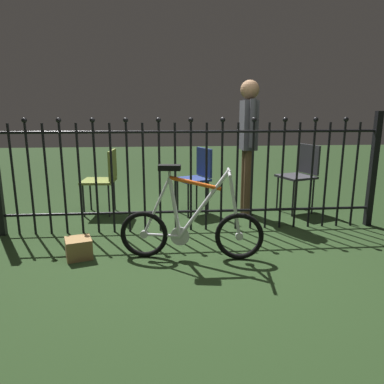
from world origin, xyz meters
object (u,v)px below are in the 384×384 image
chair_charcoal (301,171)px  chair_navy (198,174)px  display_crate (79,248)px  chair_olive (104,176)px  bicycle (191,228)px  person_visitor (248,136)px

chair_charcoal → chair_navy: bearing=177.8°
display_crate → chair_olive: bearing=88.6°
bicycle → display_crate: bearing=174.8°
chair_charcoal → bicycle: bearing=-137.5°
person_visitor → display_crate: size_ratio=7.40×
bicycle → chair_charcoal: chair_charcoal is taller
chair_olive → person_visitor: person_visitor is taller
chair_olive → display_crate: size_ratio=3.65×
bicycle → chair_olive: bearing=122.8°
person_visitor → chair_olive: bearing=173.8°
bicycle → chair_olive: 1.90m
chair_charcoal → chair_navy: 1.40m
chair_charcoal → display_crate: chair_charcoal is taller
person_visitor → display_crate: bearing=-145.9°
chair_charcoal → person_visitor: bearing=-173.5°
chair_olive → person_visitor: bearing=-6.2°
chair_navy → person_visitor: (0.63, -0.14, 0.51)m
bicycle → display_crate: bicycle is taller
bicycle → chair_navy: size_ratio=1.54×
display_crate → chair_charcoal: bearing=27.3°
bicycle → person_visitor: (0.84, 1.39, 0.74)m
bicycle → chair_navy: bearing=82.1°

